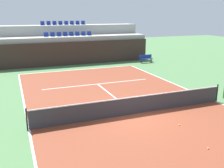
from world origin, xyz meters
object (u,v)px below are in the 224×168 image
(tennis_ball_1, at_px, (179,125))
(player_bench, at_px, (146,58))
(tennis_net, at_px, (136,105))
(tennis_ball_2, at_px, (208,148))

(tennis_ball_1, bearing_deg, player_bench, 66.82)
(tennis_net, height_order, tennis_ball_2, tennis_net)
(player_bench, relative_size, tennis_ball_1, 22.73)
(tennis_ball_1, bearing_deg, tennis_ball_2, -96.60)
(player_bench, height_order, tennis_ball_1, player_bench)
(tennis_ball_1, xyz_separation_m, tennis_ball_2, (-0.26, -2.28, 0.00))
(tennis_ball_1, distance_m, tennis_ball_2, 2.29)
(tennis_net, height_order, player_bench, tennis_net)
(tennis_net, bearing_deg, tennis_ball_2, -77.03)
(tennis_ball_2, bearing_deg, tennis_ball_1, 83.40)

